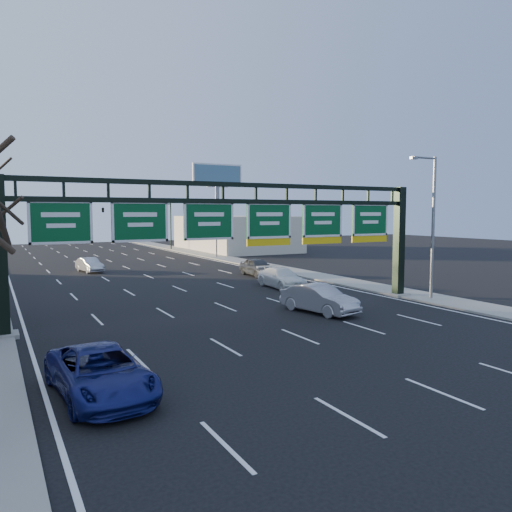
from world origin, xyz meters
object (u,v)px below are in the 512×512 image
car_silver_sedan (319,299)px  car_white_wagon (282,278)px  car_blue_suv (100,372)px  sign_gantry (242,229)px

car_silver_sedan → car_white_wagon: (2.98, 8.94, -0.05)m
car_blue_suv → car_silver_sedan: bearing=24.3°
sign_gantry → car_silver_sedan: bearing=-28.6°
car_blue_suv → car_white_wagon: bearing=40.6°
sign_gantry → car_silver_sedan: 5.73m
sign_gantry → car_silver_sedan: (3.72, -2.03, -3.85)m
sign_gantry → car_white_wagon: (6.70, 6.92, -3.90)m
car_blue_suv → car_white_wagon: 22.88m
car_silver_sedan → car_white_wagon: 9.43m
sign_gantry → car_white_wagon: size_ratio=4.91×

